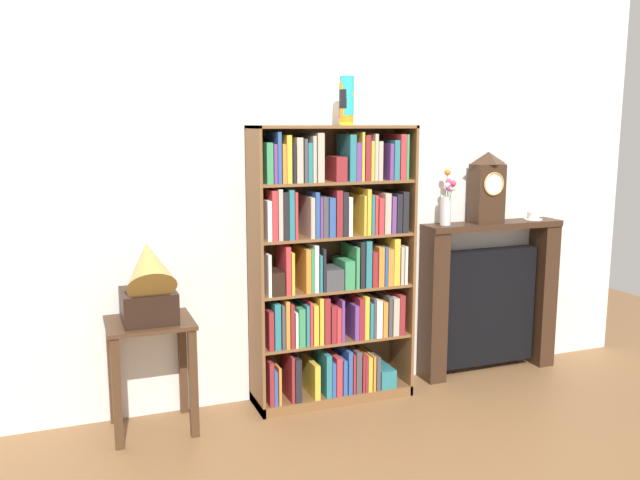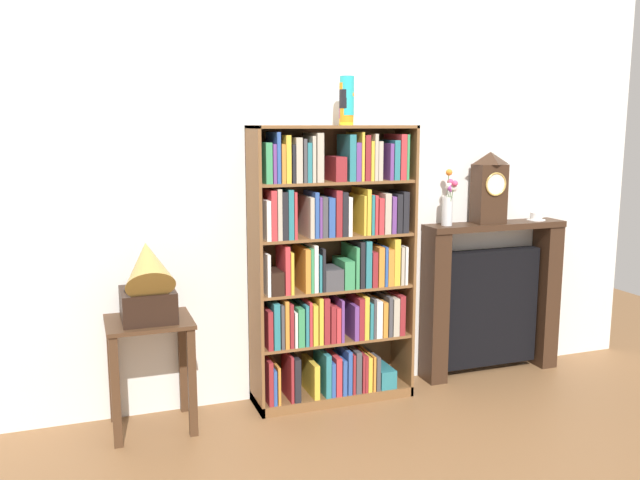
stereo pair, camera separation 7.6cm
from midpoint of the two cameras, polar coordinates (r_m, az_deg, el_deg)
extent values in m
cube|color=brown|center=(4.24, 1.94, -13.72)|extent=(7.54, 6.40, 0.02)
cube|color=silver|center=(4.18, 1.18, 4.54)|extent=(4.54, 0.08, 2.60)
cube|color=brown|center=(3.91, -4.97, -2.73)|extent=(0.02, 0.31, 1.68)
cube|color=brown|center=(4.25, 7.63, -1.76)|extent=(0.02, 0.31, 1.68)
cube|color=brown|center=(4.19, 0.86, -1.84)|extent=(0.98, 0.01, 1.68)
cube|color=brown|center=(3.96, 1.66, 9.56)|extent=(0.98, 0.31, 0.02)
cube|color=brown|center=(4.29, 1.55, -12.84)|extent=(0.98, 0.31, 0.06)
cube|color=maroon|center=(4.10, -4.10, -11.55)|extent=(0.03, 0.26, 0.27)
cube|color=#2D519E|center=(4.09, -3.65, -11.97)|extent=(0.02, 0.22, 0.21)
cube|color=orange|center=(4.11, -3.41, -11.72)|extent=(0.02, 0.26, 0.23)
cube|color=maroon|center=(4.10, -2.22, -11.37)|extent=(0.02, 0.21, 0.28)
cube|color=black|center=(4.14, -1.88, -11.32)|extent=(0.04, 0.26, 0.26)
cube|color=gold|center=(4.18, -0.27, -11.48)|extent=(0.03, 0.25, 0.21)
cube|color=teal|center=(4.19, 0.72, -11.04)|extent=(0.03, 0.24, 0.26)
cube|color=#2D519E|center=(4.20, 1.19, -11.37)|extent=(0.02, 0.22, 0.21)
cube|color=#C63338|center=(4.20, 1.69, -11.17)|extent=(0.04, 0.20, 0.24)
cube|color=#2D519E|center=(4.22, 2.14, -11.20)|extent=(0.03, 0.22, 0.22)
cube|color=#2D519E|center=(4.24, 2.48, -10.74)|extent=(0.03, 0.25, 0.27)
cube|color=maroon|center=(4.24, 2.91, -10.91)|extent=(0.02, 0.22, 0.25)
cube|color=#424247|center=(4.25, 3.29, -10.78)|extent=(0.03, 0.22, 0.26)
cube|color=maroon|center=(4.27, 3.65, -10.81)|extent=(0.02, 0.24, 0.24)
cube|color=maroon|center=(4.28, 3.86, -10.79)|extent=(0.02, 0.25, 0.23)
cube|color=gold|center=(4.28, 4.25, -10.92)|extent=(0.03, 0.21, 0.22)
cube|color=orange|center=(4.31, 4.46, -10.74)|extent=(0.02, 0.26, 0.22)
cube|color=#424247|center=(4.32, 4.87, -10.79)|extent=(0.03, 0.24, 0.21)
cube|color=teal|center=(4.36, 5.75, -11.29)|extent=(0.10, 0.23, 0.12)
cube|color=brown|center=(4.17, 1.57, -8.29)|extent=(0.94, 0.29, 0.02)
cube|color=maroon|center=(3.98, -4.10, -7.30)|extent=(0.03, 0.24, 0.23)
cube|color=teal|center=(3.98, -3.56, -6.97)|extent=(0.04, 0.24, 0.27)
cube|color=#424247|center=(3.99, -3.08, -7.01)|extent=(0.02, 0.24, 0.26)
cube|color=orange|center=(3.99, -2.68, -6.87)|extent=(0.02, 0.22, 0.28)
cube|color=maroon|center=(4.01, -2.33, -6.92)|extent=(0.02, 0.24, 0.26)
cube|color=white|center=(4.03, -1.99, -7.22)|extent=(0.02, 0.25, 0.21)
cube|color=#388E56|center=(4.03, -1.55, -7.06)|extent=(0.04, 0.24, 0.23)
cube|color=teal|center=(4.05, -1.08, -6.89)|extent=(0.02, 0.25, 0.25)
cube|color=#C63338|center=(4.03, -0.67, -6.83)|extent=(0.02, 0.21, 0.26)
cube|color=gold|center=(4.04, -0.29, -6.93)|extent=(0.03, 0.21, 0.24)
cube|color=gold|center=(4.05, 0.18, -6.63)|extent=(0.02, 0.21, 0.28)
cube|color=maroon|center=(4.07, 0.61, -6.56)|extent=(0.04, 0.23, 0.28)
cube|color=maroon|center=(4.09, 1.17, -6.84)|extent=(0.03, 0.22, 0.23)
cube|color=#C63338|center=(4.10, 1.64, -6.92)|extent=(0.03, 0.21, 0.21)
cube|color=#663884|center=(4.10, 1.97, -6.58)|extent=(0.02, 0.21, 0.26)
cube|color=#663884|center=(4.14, 3.11, -6.73)|extent=(0.03, 0.22, 0.21)
cube|color=maroon|center=(4.15, 3.52, -6.41)|extent=(0.03, 0.22, 0.26)
cube|color=gold|center=(4.17, 3.87, -6.26)|extent=(0.03, 0.25, 0.26)
cube|color=teal|center=(4.18, 4.34, -6.55)|extent=(0.02, 0.22, 0.22)
cube|color=#424247|center=(4.19, 4.60, -6.35)|extent=(0.02, 0.22, 0.25)
cube|color=white|center=(4.20, 5.00, -6.42)|extent=(0.04, 0.22, 0.23)
cube|color=orange|center=(4.21, 5.52, -6.44)|extent=(0.03, 0.21, 0.22)
cube|color=#424247|center=(4.24, 5.84, -6.14)|extent=(0.02, 0.24, 0.25)
cube|color=#B2A893|center=(4.26, 6.29, -6.16)|extent=(0.04, 0.25, 0.24)
cube|color=maroon|center=(4.27, 6.86, -6.04)|extent=(0.04, 0.23, 0.25)
cube|color=brown|center=(4.08, 1.59, -4.02)|extent=(0.94, 0.29, 0.02)
cube|color=white|center=(3.89, -4.18, -2.77)|extent=(0.02, 0.22, 0.24)
cube|color=black|center=(3.91, -3.42, -3.49)|extent=(0.08, 0.21, 0.14)
cube|color=#C63338|center=(3.90, -2.60, -2.41)|extent=(0.03, 0.20, 0.28)
cube|color=gold|center=(3.92, -2.21, -2.64)|extent=(0.02, 0.20, 0.24)
cube|color=orange|center=(3.97, -1.03, -2.38)|extent=(0.03, 0.25, 0.26)
cube|color=#388E56|center=(3.98, -0.69, -2.32)|extent=(0.02, 0.26, 0.26)
cube|color=white|center=(3.98, -0.32, -2.20)|extent=(0.02, 0.24, 0.28)
cube|color=teal|center=(3.98, 0.10, -2.61)|extent=(0.02, 0.22, 0.22)
cube|color=black|center=(3.98, 0.40, -2.35)|extent=(0.02, 0.21, 0.25)
cube|color=#424247|center=(4.01, 1.32, -3.19)|extent=(0.11, 0.20, 0.13)
cube|color=#388E56|center=(4.05, 2.53, -2.76)|extent=(0.06, 0.21, 0.17)
cube|color=#388E56|center=(4.07, 3.11, -2.12)|extent=(0.02, 0.25, 0.25)
cube|color=black|center=(4.07, 3.62, -1.93)|extent=(0.03, 0.21, 0.28)
cube|color=teal|center=(4.09, 4.08, -1.85)|extent=(0.04, 0.23, 0.28)
cube|color=maroon|center=(4.12, 4.57, -2.26)|extent=(0.03, 0.24, 0.21)
cube|color=orange|center=(4.13, 5.10, -2.03)|extent=(0.04, 0.24, 0.24)
cube|color=#2D519E|center=(4.13, 5.61, -2.04)|extent=(0.02, 0.21, 0.24)
cube|color=orange|center=(4.16, 5.89, -2.09)|extent=(0.04, 0.24, 0.22)
cube|color=gold|center=(4.18, 6.34, -1.62)|extent=(0.04, 0.26, 0.28)
cube|color=#B2A893|center=(4.20, 6.82, -1.94)|extent=(0.02, 0.25, 0.23)
cube|color=white|center=(4.19, 7.28, -1.96)|extent=(0.02, 0.20, 0.23)
cube|color=brown|center=(4.02, 1.61, 0.41)|extent=(0.94, 0.29, 0.02)
cube|color=white|center=(3.84, -4.23, 1.80)|extent=(0.02, 0.24, 0.23)
cube|color=#C63338|center=(3.85, -3.81, 2.24)|extent=(0.03, 0.25, 0.28)
cube|color=#B2A893|center=(3.86, -3.36, 2.33)|extent=(0.03, 0.26, 0.29)
cube|color=black|center=(3.86, -2.86, 2.20)|extent=(0.03, 0.23, 0.27)
cube|color=teal|center=(3.87, -2.36, 2.30)|extent=(0.03, 0.22, 0.28)
cube|color=#C63338|center=(3.88, -2.00, 2.23)|extent=(0.02, 0.24, 0.27)
cube|color=#B2A893|center=(3.92, -0.65, 2.05)|extent=(0.02, 0.24, 0.24)
cube|color=#2D519E|center=(3.91, -0.18, 2.25)|extent=(0.02, 0.21, 0.26)
cube|color=#663884|center=(3.92, 0.14, 2.06)|extent=(0.02, 0.22, 0.24)
cube|color=#424247|center=(3.93, 0.51, 2.08)|extent=(0.03, 0.21, 0.24)
cube|color=#2D519E|center=(3.96, 0.97, 2.09)|extent=(0.04, 0.25, 0.23)
cube|color=maroon|center=(3.96, 1.67, 2.37)|extent=(0.04, 0.21, 0.27)
cube|color=black|center=(3.98, 2.15, 2.33)|extent=(0.03, 0.22, 0.26)
cube|color=white|center=(3.99, 2.55, 2.14)|extent=(0.02, 0.23, 0.23)
cube|color=gold|center=(4.03, 3.77, 2.24)|extent=(0.02, 0.23, 0.23)
cube|color=gold|center=(4.05, 4.04, 2.52)|extent=(0.02, 0.25, 0.27)
cube|color=teal|center=(4.04, 4.50, 2.26)|extent=(0.02, 0.21, 0.24)
cube|color=#C63338|center=(4.06, 4.74, 2.27)|extent=(0.02, 0.22, 0.23)
cube|color=#C63338|center=(4.07, 5.17, 2.16)|extent=(0.03, 0.22, 0.22)
cube|color=#B2A893|center=(4.08, 5.72, 2.36)|extent=(0.04, 0.21, 0.24)
cube|color=#663884|center=(4.10, 6.25, 2.24)|extent=(0.03, 0.21, 0.22)
cube|color=black|center=(4.14, 6.57, 2.38)|extent=(0.03, 0.25, 0.23)
cube|color=black|center=(4.13, 7.22, 2.46)|extent=(0.04, 0.21, 0.25)
cube|color=brown|center=(3.98, 1.63, 4.96)|extent=(0.94, 0.29, 0.02)
cube|color=#388E56|center=(3.81, -4.20, 6.56)|extent=(0.04, 0.23, 0.23)
cube|color=#663884|center=(3.83, -3.78, 6.53)|extent=(0.02, 0.26, 0.22)
cube|color=#2D519E|center=(3.82, -3.40, 7.01)|extent=(0.02, 0.24, 0.28)
cube|color=orange|center=(3.83, -2.96, 6.52)|extent=(0.02, 0.22, 0.22)
cube|color=gold|center=(3.83, -2.52, 6.89)|extent=(0.03, 0.20, 0.27)
cube|color=black|center=(3.86, -2.23, 6.54)|extent=(0.02, 0.26, 0.21)
cube|color=#B2A893|center=(3.85, -1.64, 6.81)|extent=(0.04, 0.21, 0.25)
cube|color=#424247|center=(3.86, -1.13, 6.77)|extent=(0.02, 0.20, 0.25)
cube|color=teal|center=(3.89, -0.91, 6.64)|extent=(0.03, 0.26, 0.22)
cube|color=#B2A893|center=(3.87, -0.39, 6.90)|extent=(0.02, 0.20, 0.26)
cube|color=#B2A893|center=(3.91, 0.00, 7.05)|extent=(0.04, 0.25, 0.28)
cube|color=maroon|center=(3.94, 1.89, 6.07)|extent=(0.07, 0.21, 0.14)
cube|color=teal|center=(3.96, 2.80, 7.00)|extent=(0.04, 0.21, 0.27)
cube|color=#663884|center=(3.97, 3.31, 6.67)|extent=(0.03, 0.21, 0.22)
cube|color=gold|center=(4.00, 3.54, 7.11)|extent=(0.02, 0.25, 0.28)
cube|color=maroon|center=(4.01, 3.97, 7.00)|extent=(0.03, 0.24, 0.26)
cube|color=gold|center=(4.03, 4.33, 6.76)|extent=(0.02, 0.25, 0.23)
cube|color=#B2A893|center=(4.03, 4.69, 7.05)|extent=(0.02, 0.24, 0.27)
cube|color=#B2A893|center=(4.03, 5.12, 6.74)|extent=(0.03, 0.21, 0.23)
cube|color=#663884|center=(4.06, 6.03, 6.65)|extent=(0.02, 0.21, 0.21)
cube|color=teal|center=(4.09, 6.40, 6.79)|extent=(0.03, 0.23, 0.23)
cube|color=#C63338|center=(4.11, 6.90, 7.04)|extent=(0.04, 0.25, 0.27)
cube|color=#388E56|center=(4.11, 7.38, 7.02)|extent=(0.02, 0.21, 0.27)
cylinder|color=yellow|center=(3.96, 2.80, 10.46)|extent=(0.08, 0.08, 0.11)
cylinder|color=orange|center=(3.96, 2.81, 10.74)|extent=(0.08, 0.08, 0.11)
cylinder|color=purple|center=(3.96, 2.81, 11.01)|extent=(0.08, 0.08, 0.11)
cylinder|color=#28B2B7|center=(3.96, 2.86, 11.29)|extent=(0.08, 0.08, 0.11)
cylinder|color=orange|center=(3.96, 2.86, 11.57)|extent=(0.08, 0.08, 0.11)
cylinder|color=black|center=(3.96, 2.81, 11.85)|extent=(0.08, 0.08, 0.11)
cylinder|color=blue|center=(3.97, 2.82, 12.12)|extent=(0.08, 0.08, 0.11)
cylinder|color=orange|center=(3.97, 2.82, 12.40)|extent=(0.08, 0.08, 0.11)
cylinder|color=#28B2B7|center=(3.97, 2.85, 12.68)|extent=(0.08, 0.08, 0.11)
cylinder|color=#28B2B7|center=(3.97, 2.87, 12.95)|extent=(0.08, 0.08, 0.11)
cube|color=#472D1C|center=(3.81, -13.75, -6.74)|extent=(0.46, 0.40, 0.02)
cube|color=#472D1C|center=(3.74, -16.35, -12.28)|extent=(0.04, 0.04, 0.61)
cube|color=#472D1C|center=(3.77, -10.20, -11.80)|extent=(0.04, 0.04, 0.61)
cube|color=#472D1C|center=(4.05, -16.67, -10.53)|extent=(0.04, 0.04, 0.61)
cube|color=#472D1C|center=(4.09, -11.02, -10.11)|extent=(0.04, 0.04, 0.61)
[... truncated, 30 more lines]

